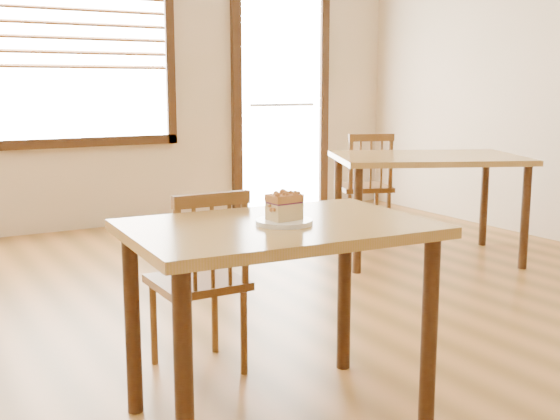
% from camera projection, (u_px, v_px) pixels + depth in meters
% --- Properties ---
extents(window_right, '(1.76, 0.10, 1.96)m').
position_uv_depth(window_right, '(73.00, 15.00, 5.79)').
color(window_right, white).
rests_on(window_right, room_shell).
extents(entry_door, '(1.08, 0.06, 2.29)m').
position_uv_depth(entry_door, '(281.00, 90.00, 6.89)').
color(entry_door, white).
rests_on(entry_door, ground).
extents(cafe_table_main, '(1.12, 0.78, 0.75)m').
position_uv_depth(cafe_table_main, '(278.00, 253.00, 2.55)').
color(cafe_table_main, '#A1773E').
rests_on(cafe_table_main, ground).
extents(cafe_chair_main, '(0.37, 0.37, 0.82)m').
position_uv_depth(cafe_chair_main, '(200.00, 280.00, 3.01)').
color(cafe_chair_main, brown).
rests_on(cafe_chair_main, ground).
extents(cafe_table_second, '(1.54, 1.32, 0.75)m').
position_uv_depth(cafe_table_second, '(428.00, 168.00, 5.00)').
color(cafe_table_second, '#A1773E').
rests_on(cafe_table_second, ground).
extents(cafe_chair_second, '(0.51, 0.51, 0.88)m').
position_uv_depth(cafe_chair_second, '(365.00, 186.00, 5.63)').
color(cafe_chair_second, brown).
rests_on(cafe_chair_second, ground).
extents(plate, '(0.21, 0.21, 0.02)m').
position_uv_depth(plate, '(284.00, 222.00, 2.51)').
color(plate, white).
rests_on(plate, cafe_table_main).
extents(cake_slice, '(0.13, 0.10, 0.11)m').
position_uv_depth(cake_slice, '(284.00, 205.00, 2.50)').
color(cake_slice, tan).
rests_on(cake_slice, plate).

